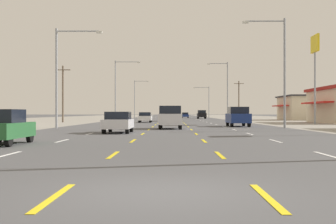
# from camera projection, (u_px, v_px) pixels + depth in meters

# --- Properties ---
(ground_plane) EXTENTS (572.00, 572.00, 0.00)m
(ground_plane) POSITION_uv_depth(u_px,v_px,m) (171.00, 121.00, 74.02)
(ground_plane) COLOR #4C4C4F
(lot_apron_left) EXTENTS (28.00, 440.00, 0.01)m
(lot_apron_left) POSITION_uv_depth(u_px,v_px,m) (19.00, 121.00, 74.26)
(lot_apron_left) COLOR gray
(lot_apron_left) RESTS_ON ground
(lot_apron_right) EXTENTS (28.00, 440.00, 0.01)m
(lot_apron_right) POSITION_uv_depth(u_px,v_px,m) (325.00, 121.00, 73.78)
(lot_apron_right) COLOR gray
(lot_apron_right) RESTS_ON ground
(lane_markings) EXTENTS (10.64, 227.60, 0.01)m
(lane_markings) POSITION_uv_depth(u_px,v_px,m) (172.00, 118.00, 112.52)
(lane_markings) COLOR white
(lane_markings) RESTS_ON ground
(hatchback_far_left_nearest) EXTENTS (1.72, 3.90, 1.54)m
(hatchback_far_left_nearest) POSITION_uv_depth(u_px,v_px,m) (3.00, 127.00, 19.98)
(hatchback_far_left_nearest) COLOR #235B2D
(hatchback_far_left_nearest) RESTS_ON ground
(sedan_inner_left_near) EXTENTS (1.80, 4.50, 1.46)m
(sedan_inner_left_near) POSITION_uv_depth(u_px,v_px,m) (118.00, 122.00, 31.65)
(sedan_inner_left_near) COLOR silver
(sedan_inner_left_near) RESTS_ON ground
(suv_center_turn_mid) EXTENTS (1.98, 4.90, 1.98)m
(suv_center_turn_mid) POSITION_uv_depth(u_px,v_px,m) (170.00, 117.00, 39.69)
(suv_center_turn_mid) COLOR silver
(suv_center_turn_mid) RESTS_ON ground
(suv_far_right_midfar) EXTENTS (1.98, 4.90, 1.98)m
(suv_far_right_midfar) POSITION_uv_depth(u_px,v_px,m) (238.00, 116.00, 46.30)
(suv_far_right_midfar) COLOR navy
(suv_far_right_midfar) RESTS_ON ground
(sedan_inner_left_far) EXTENTS (1.80, 4.50, 1.46)m
(sedan_inner_left_far) POSITION_uv_depth(u_px,v_px,m) (145.00, 117.00, 65.36)
(sedan_inner_left_far) COLOR white
(sedan_inner_left_far) RESTS_ON ground
(suv_center_turn_farther) EXTENTS (1.98, 4.90, 1.98)m
(suv_center_turn_farther) POSITION_uv_depth(u_px,v_px,m) (172.00, 115.00, 73.24)
(suv_center_turn_farther) COLOR black
(suv_center_turn_farther) RESTS_ON ground
(suv_far_right_farthest) EXTENTS (1.98, 4.90, 1.98)m
(suv_far_right_farthest) POSITION_uv_depth(u_px,v_px,m) (202.00, 114.00, 106.74)
(suv_far_right_farthest) COLOR black
(suv_far_right_farthest) RESTS_ON ground
(sedan_inner_right_distant_a) EXTENTS (1.80, 4.50, 1.46)m
(sedan_inner_right_distant_a) POSITION_uv_depth(u_px,v_px,m) (185.00, 115.00, 123.03)
(sedan_inner_right_distant_a) COLOR navy
(sedan_inner_right_distant_a) RESTS_ON ground
(storefront_right_row_2) EXTENTS (12.00, 12.44, 4.70)m
(storefront_right_row_2) POSITION_uv_depth(u_px,v_px,m) (311.00, 108.00, 88.24)
(storefront_right_row_2) COLOR beige
(storefront_right_row_2) RESTS_ON ground
(pole_sign_right_row_1) EXTENTS (0.24, 2.74, 10.75)m
(pole_sign_right_row_1) POSITION_uv_depth(u_px,v_px,m) (315.00, 54.00, 55.14)
(pole_sign_right_row_1) COLOR gray
(pole_sign_right_row_1) RESTS_ON ground
(streetlight_left_row_0) EXTENTS (4.19, 0.26, 8.92)m
(streetlight_left_row_0) POSITION_uv_depth(u_px,v_px,m) (61.00, 70.00, 40.81)
(streetlight_left_row_0) COLOR gray
(streetlight_left_row_0) RESTS_ON ground
(streetlight_right_row_0) EXTENTS (3.83, 0.26, 9.78)m
(streetlight_right_row_0) POSITION_uv_depth(u_px,v_px,m) (280.00, 65.00, 40.62)
(streetlight_right_row_0) COLOR gray
(streetlight_right_row_0) RESTS_ON ground
(streetlight_left_row_1) EXTENTS (4.62, 0.26, 10.85)m
(streetlight_left_row_1) POSITION_uv_depth(u_px,v_px,m) (118.00, 86.00, 82.91)
(streetlight_left_row_1) COLOR gray
(streetlight_left_row_1) RESTS_ON ground
(streetlight_right_row_1) EXTENTS (3.77, 0.26, 10.55)m
(streetlight_right_row_1) POSITION_uv_depth(u_px,v_px,m) (226.00, 87.00, 82.72)
(streetlight_right_row_1) COLOR gray
(streetlight_right_row_1) RESTS_ON ground
(streetlight_left_row_2) EXTENTS (3.99, 0.26, 10.26)m
(streetlight_left_row_2) POSITION_uv_depth(u_px,v_px,m) (136.00, 96.00, 125.02)
(streetlight_left_row_2) COLOR gray
(streetlight_left_row_2) RESTS_ON ground
(streetlight_right_row_2) EXTENTS (4.41, 0.26, 8.54)m
(streetlight_right_row_2) POSITION_uv_depth(u_px,v_px,m) (207.00, 99.00, 124.83)
(streetlight_right_row_2) COLOR gray
(streetlight_right_row_2) RESTS_ON ground
(utility_pole_left_row_1) EXTENTS (2.20, 0.26, 8.23)m
(utility_pole_left_row_1) POSITION_uv_depth(u_px,v_px,m) (63.00, 93.00, 66.60)
(utility_pole_left_row_1) COLOR brown
(utility_pole_left_row_1) RESTS_ON ground
(utility_pole_right_row_2) EXTENTS (2.20, 0.26, 8.50)m
(utility_pole_right_row_2) POSITION_uv_depth(u_px,v_px,m) (239.00, 99.00, 102.19)
(utility_pole_right_row_2) COLOR brown
(utility_pole_right_row_2) RESTS_ON ground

